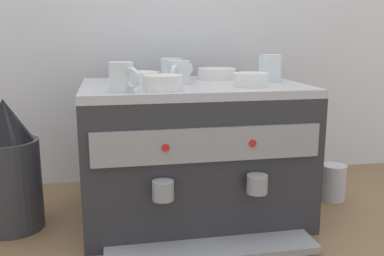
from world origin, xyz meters
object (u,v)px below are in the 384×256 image
at_px(ceramic_cup_0, 172,69).
at_px(ceramic_bowl_2, 217,74).
at_px(ceramic_bowl_0, 140,78).
at_px(ceramic_cup_1, 179,72).
at_px(ceramic_cup_3, 122,77).
at_px(ceramic_bowl_3, 163,83).
at_px(espresso_machine, 192,151).
at_px(milk_pitcher, 333,182).
at_px(ceramic_bowl_1, 251,80).
at_px(coffee_grinder, 9,169).
at_px(ceramic_cup_2, 270,68).

relative_size(ceramic_cup_0, ceramic_bowl_2, 0.82).
bearing_deg(ceramic_bowl_0, ceramic_cup_1, -12.58).
xyz_separation_m(ceramic_cup_0, ceramic_cup_1, (-0.00, -0.14, 0.00)).
bearing_deg(ceramic_cup_3, ceramic_bowl_3, 6.24).
distance_m(espresso_machine, ceramic_bowl_0, 0.28).
bearing_deg(espresso_machine, milk_pitcher, 2.51).
relative_size(ceramic_cup_3, ceramic_bowl_1, 0.95).
height_order(ceramic_cup_1, coffee_grinder, ceramic_cup_1).
height_order(ceramic_cup_0, ceramic_bowl_2, ceramic_cup_0).
relative_size(ceramic_cup_1, ceramic_cup_2, 0.95).
height_order(ceramic_bowl_2, ceramic_bowl_3, ceramic_bowl_3).
distance_m(espresso_machine, ceramic_bowl_2, 0.28).
distance_m(ceramic_cup_3, ceramic_bowl_2, 0.42).
relative_size(ceramic_cup_0, ceramic_cup_1, 1.05).
relative_size(ceramic_bowl_3, milk_pitcher, 0.85).
bearing_deg(ceramic_cup_0, ceramic_bowl_3, -103.95).
height_order(ceramic_bowl_1, milk_pitcher, ceramic_bowl_1).
relative_size(ceramic_cup_3, ceramic_bowl_3, 0.89).
relative_size(ceramic_bowl_0, ceramic_bowl_1, 1.18).
height_order(ceramic_bowl_1, ceramic_bowl_2, ceramic_bowl_1).
relative_size(ceramic_cup_2, milk_pitcher, 0.83).
bearing_deg(espresso_machine, ceramic_cup_2, -0.22).
bearing_deg(ceramic_bowl_0, ceramic_bowl_3, -73.21).
relative_size(espresso_machine, coffee_grinder, 1.69).
bearing_deg(ceramic_bowl_1, ceramic_cup_3, -172.20).
height_order(ceramic_cup_1, ceramic_bowl_1, ceramic_cup_1).
bearing_deg(ceramic_bowl_1, coffee_grinder, 172.21).
bearing_deg(milk_pitcher, ceramic_bowl_2, 166.17).
relative_size(coffee_grinder, milk_pitcher, 3.11).
relative_size(espresso_machine, milk_pitcher, 5.27).
xyz_separation_m(ceramic_cup_1, ceramic_bowl_1, (0.19, -0.09, -0.02)).
bearing_deg(espresso_machine, ceramic_bowl_2, 48.40).
distance_m(espresso_machine, ceramic_cup_1, 0.25).
bearing_deg(ceramic_bowl_3, ceramic_bowl_2, 50.33).
bearing_deg(ceramic_cup_0, ceramic_bowl_1, -50.41).
height_order(ceramic_cup_3, ceramic_bowl_3, ceramic_cup_3).
bearing_deg(coffee_grinder, espresso_machine, 0.53).
xyz_separation_m(ceramic_cup_1, ceramic_bowl_3, (-0.07, -0.13, -0.02)).
bearing_deg(ceramic_cup_2, ceramic_bowl_3, -158.84).
bearing_deg(ceramic_bowl_2, coffee_grinder, -169.14).
height_order(ceramic_cup_2, ceramic_bowl_2, ceramic_cup_2).
bearing_deg(ceramic_bowl_1, espresso_machine, 146.43).
xyz_separation_m(ceramic_bowl_0, coffee_grinder, (-0.39, -0.02, -0.25)).
distance_m(ceramic_cup_1, ceramic_bowl_2, 0.20).
bearing_deg(ceramic_cup_1, ceramic_cup_3, -139.85).
height_order(espresso_machine, ceramic_cup_3, ceramic_cup_3).
bearing_deg(ceramic_bowl_3, ceramic_cup_0, 76.05).
bearing_deg(ceramic_bowl_0, ceramic_bowl_1, -21.29).
xyz_separation_m(ceramic_cup_0, ceramic_bowl_3, (-0.07, -0.27, -0.02)).
relative_size(ceramic_bowl_2, coffee_grinder, 0.33).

